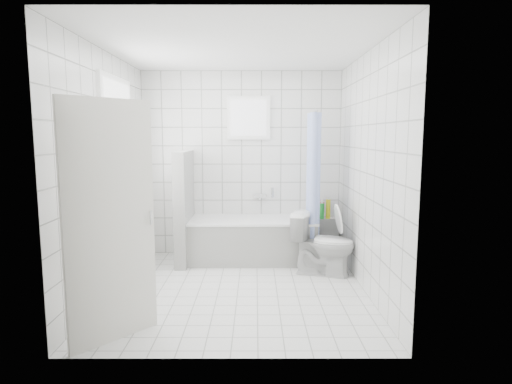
{
  "coord_description": "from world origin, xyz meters",
  "views": [
    {
      "loc": [
        0.2,
        -4.59,
        1.7
      ],
      "look_at": [
        0.2,
        0.35,
        1.05
      ],
      "focal_mm": 30.0,
      "sensor_mm": 36.0,
      "label": 1
    }
  ],
  "objects": [
    {
      "name": "wall_left",
      "position": [
        -1.4,
        0.0,
        1.3
      ],
      "size": [
        0.02,
        3.0,
        2.6
      ],
      "primitive_type": "cube",
      "color": "white",
      "rests_on": "ground"
    },
    {
      "name": "toilet",
      "position": [
        1.03,
        0.53,
        0.38
      ],
      "size": [
        0.85,
        0.64,
        0.77
      ],
      "primitive_type": "imported",
      "rotation": [
        0.0,
        0.0,
        1.25
      ],
      "color": "white",
      "rests_on": "ground"
    },
    {
      "name": "wall_front",
      "position": [
        0.0,
        -1.5,
        1.3
      ],
      "size": [
        2.8,
        0.02,
        2.6
      ],
      "primitive_type": "cube",
      "color": "white",
      "rests_on": "ground"
    },
    {
      "name": "window_back",
      "position": [
        0.1,
        1.46,
        1.95
      ],
      "size": [
        0.5,
        0.01,
        0.5
      ],
      "primitive_type": "cube",
      "color": "white",
      "rests_on": "wall_back"
    },
    {
      "name": "sill_bottles",
      "position": [
        -1.3,
        0.16,
        1.01
      ],
      "size": [
        0.15,
        0.7,
        0.28
      ],
      "color": "silver",
      "rests_on": "window_sill"
    },
    {
      "name": "ledge_bottles",
      "position": [
        1.18,
        1.34,
        0.67
      ],
      "size": [
        0.17,
        0.2,
        0.27
      ],
      "color": "#EC1B45",
      "rests_on": "tiled_ledge"
    },
    {
      "name": "partition_wall",
      "position": [
        -0.76,
        1.07,
        0.75
      ],
      "size": [
        0.15,
        0.85,
        1.5
      ],
      "primitive_type": "cube",
      "color": "white",
      "rests_on": "ground"
    },
    {
      "name": "curtain_rod",
      "position": [
        0.95,
        1.1,
        2.0
      ],
      "size": [
        0.02,
        0.8,
        0.02
      ],
      "primitive_type": "cylinder",
      "rotation": [
        1.57,
        0.0,
        0.0
      ],
      "color": "silver",
      "rests_on": "wall_back"
    },
    {
      "name": "window_left",
      "position": [
        -1.35,
        0.3,
        1.6
      ],
      "size": [
        0.01,
        0.9,
        1.4
      ],
      "primitive_type": "cube",
      "color": "white",
      "rests_on": "wall_left"
    },
    {
      "name": "wall_right",
      "position": [
        1.4,
        0.0,
        1.3
      ],
      "size": [
        0.02,
        3.0,
        2.6
      ],
      "primitive_type": "cube",
      "color": "white",
      "rests_on": "ground"
    },
    {
      "name": "tiled_ledge",
      "position": [
        1.17,
        1.38,
        0.28
      ],
      "size": [
        0.4,
        0.24,
        0.55
      ],
      "primitive_type": "cube",
      "color": "white",
      "rests_on": "ground"
    },
    {
      "name": "shower_curtain",
      "position": [
        0.95,
        0.97,
        1.1
      ],
      "size": [
        0.14,
        0.48,
        1.78
      ],
      "primitive_type": null,
      "color": "#4D6BE2",
      "rests_on": "curtain_rod"
    },
    {
      "name": "window_sill",
      "position": [
        -1.31,
        0.3,
        0.86
      ],
      "size": [
        0.18,
        1.02,
        0.08
      ],
      "primitive_type": "cube",
      "color": "white",
      "rests_on": "wall_left"
    },
    {
      "name": "tub_faucet",
      "position": [
        0.26,
        1.46,
        0.85
      ],
      "size": [
        0.18,
        0.06,
        0.06
      ],
      "primitive_type": "cube",
      "color": "silver",
      "rests_on": "wall_back"
    },
    {
      "name": "bathtub",
      "position": [
        0.16,
        1.13,
        0.29
      ],
      "size": [
        1.71,
        0.77,
        0.58
      ],
      "color": "white",
      "rests_on": "ground"
    },
    {
      "name": "wall_back",
      "position": [
        0.0,
        1.5,
        1.3
      ],
      "size": [
        2.8,
        0.02,
        2.6
      ],
      "primitive_type": "cube",
      "color": "white",
      "rests_on": "ground"
    },
    {
      "name": "ceiling",
      "position": [
        0.0,
        0.0,
        2.6
      ],
      "size": [
        3.0,
        3.0,
        0.0
      ],
      "primitive_type": "plane",
      "rotation": [
        3.14,
        0.0,
        0.0
      ],
      "color": "white",
      "rests_on": "ground"
    },
    {
      "name": "ground",
      "position": [
        0.0,
        0.0,
        0.0
      ],
      "size": [
        3.0,
        3.0,
        0.0
      ],
      "primitive_type": "plane",
      "color": "white",
      "rests_on": "ground"
    },
    {
      "name": "door",
      "position": [
        -0.98,
        -1.18,
        1.0
      ],
      "size": [
        0.57,
        0.62,
        2.0
      ],
      "primitive_type": "cube",
      "rotation": [
        0.0,
        0.0,
        -0.73
      ],
      "color": "silver",
      "rests_on": "ground"
    }
  ]
}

